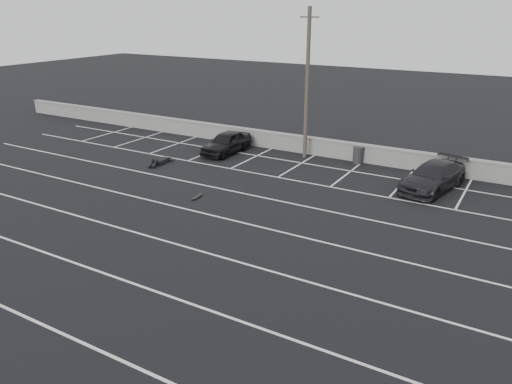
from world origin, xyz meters
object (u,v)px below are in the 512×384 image
Objects in this scene: car_left at (226,143)px; skateboard at (197,197)px; trash_bin at (358,155)px; car_right at (433,177)px; utility_pole at (307,84)px; person at (163,159)px.

car_left is 7.86m from skateboard.
skateboard is at bearing -116.90° from trash_bin.
car_right is 5.26m from trash_bin.
utility_pole is at bearing 179.38° from car_right.
utility_pole reaches higher than car_right.
person is 3.57× the size of skateboard.
car_right is at bearing 29.66° from skateboard.
person is (-9.84, -5.60, -0.25)m from trash_bin.
car_left reaches higher than skateboard.
utility_pole reaches higher than skateboard.
skateboard is at bearing -130.27° from car_right.
car_right is at bearing -14.12° from utility_pole.
car_right is (12.45, -0.34, 0.00)m from car_left.
utility_pole reaches higher than trash_bin.
person is at bearing -154.01° from car_right.
trash_bin is 10.39m from skateboard.
trash_bin is (-4.69, 2.38, -0.18)m from car_right.
utility_pole is (-7.88, 1.98, 3.67)m from car_right.
car_right is 4.75× the size of trash_bin.
car_left reaches higher than trash_bin.
trash_bin is (7.76, 2.04, -0.17)m from car_left.
utility_pole is (4.56, 1.64, 3.67)m from car_left.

